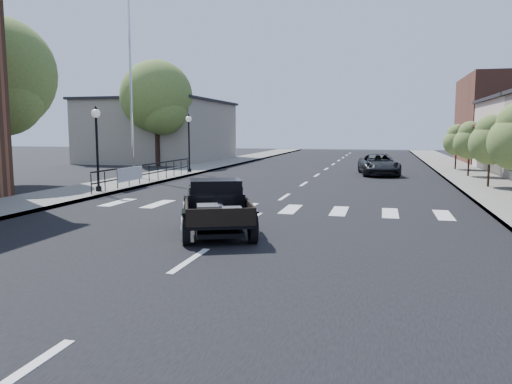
# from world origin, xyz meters

# --- Properties ---
(ground) EXTENTS (120.00, 120.00, 0.00)m
(ground) POSITION_xyz_m (0.00, 0.00, 0.00)
(ground) COLOR black
(ground) RESTS_ON ground
(road) EXTENTS (14.00, 80.00, 0.02)m
(road) POSITION_xyz_m (0.00, 15.00, 0.01)
(road) COLOR black
(road) RESTS_ON ground
(road_markings) EXTENTS (12.00, 60.00, 0.06)m
(road_markings) POSITION_xyz_m (0.00, 10.00, 0.00)
(road_markings) COLOR silver
(road_markings) RESTS_ON ground
(sidewalk_left) EXTENTS (3.00, 80.00, 0.15)m
(sidewalk_left) POSITION_xyz_m (-8.50, 15.00, 0.07)
(sidewalk_left) COLOR gray
(sidewalk_left) RESTS_ON ground
(sidewalk_right) EXTENTS (3.00, 80.00, 0.15)m
(sidewalk_right) POSITION_xyz_m (8.50, 15.00, 0.07)
(sidewalk_right) COLOR gray
(sidewalk_right) RESTS_ON ground
(low_building_left) EXTENTS (10.00, 12.00, 5.00)m
(low_building_left) POSITION_xyz_m (-15.00, 28.00, 2.50)
(low_building_left) COLOR #A19987
(low_building_left) RESTS_ON ground
(railing) EXTENTS (0.08, 10.00, 1.00)m
(railing) POSITION_xyz_m (-7.30, 10.00, 0.65)
(railing) COLOR black
(railing) RESTS_ON sidewalk_left
(banner) EXTENTS (0.04, 2.20, 0.60)m
(banner) POSITION_xyz_m (-7.22, 8.00, 0.45)
(banner) COLOR silver
(banner) RESTS_ON sidewalk_left
(lamp_post_b) EXTENTS (0.36, 0.36, 3.47)m
(lamp_post_b) POSITION_xyz_m (-7.60, 6.00, 1.89)
(lamp_post_b) COLOR black
(lamp_post_b) RESTS_ON sidewalk_left
(lamp_post_c) EXTENTS (0.36, 0.36, 3.47)m
(lamp_post_c) POSITION_xyz_m (-7.60, 16.00, 1.89)
(lamp_post_c) COLOR black
(lamp_post_c) RESTS_ON sidewalk_left
(flagpole) EXTENTS (0.12, 0.12, 11.80)m
(flagpole) POSITION_xyz_m (-9.20, 12.00, 6.05)
(flagpole) COLOR silver
(flagpole) RESTS_ON sidewalk_left
(big_tree_far) EXTENTS (5.28, 5.28, 7.76)m
(big_tree_far) POSITION_xyz_m (-12.50, 22.00, 3.88)
(big_tree_far) COLOR #556D2E
(big_tree_far) RESTS_ON ground
(small_tree_c) EXTENTS (1.83, 1.83, 3.06)m
(small_tree_c) POSITION_xyz_m (8.30, 11.73, 1.68)
(small_tree_c) COLOR #566C31
(small_tree_c) RESTS_ON sidewalk_right
(small_tree_d) EXTENTS (1.73, 1.73, 2.88)m
(small_tree_d) POSITION_xyz_m (8.30, 17.15, 1.59)
(small_tree_d) COLOR #566C31
(small_tree_d) RESTS_ON sidewalk_right
(small_tree_e) EXTENTS (1.66, 1.66, 2.77)m
(small_tree_e) POSITION_xyz_m (8.30, 22.21, 1.54)
(small_tree_e) COLOR #566C31
(small_tree_e) RESTS_ON sidewalk_right
(hotrod_pickup) EXTENTS (3.26, 4.43, 1.39)m
(hotrod_pickup) POSITION_xyz_m (-0.41, -0.12, 0.70)
(hotrod_pickup) COLOR black
(hotrod_pickup) RESTS_ON ground
(second_car) EXTENTS (2.69, 4.76, 1.25)m
(second_car) POSITION_xyz_m (3.51, 18.06, 0.63)
(second_car) COLOR black
(second_car) RESTS_ON ground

